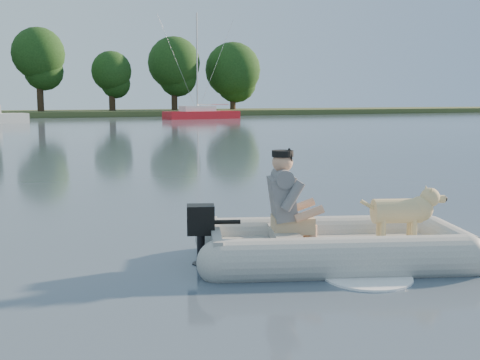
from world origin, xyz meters
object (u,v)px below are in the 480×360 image
dinghy (344,211)px  man (284,195)px  dog (397,215)px  sailboat (201,114)px

dinghy → man: size_ratio=4.48×
dinghy → dog: dinghy is taller
dinghy → man: man is taller
dog → sailboat: sailboat is taller
man → sailboat: 50.89m
dog → sailboat: 50.91m
dinghy → man: bearing=175.8°
man → dog: (1.31, -0.47, -0.27)m
dinghy → dog: 0.68m
sailboat → dinghy: bearing=-115.1°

